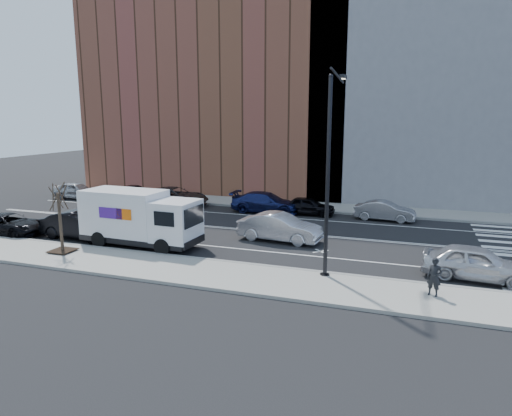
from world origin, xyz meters
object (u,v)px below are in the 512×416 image
Objects in this scene: fedex_van at (140,218)px; far_parked_b at (134,195)px; pedestrian at (434,277)px; far_parked_a at (77,191)px; near_parked_front at (477,263)px; driving_sedan at (280,227)px.

fedex_van is 13.78m from far_parked_b.
pedestrian is at bearing -7.86° from fedex_van.
far_parked_a is at bearing 171.88° from pedestrian.
near_parked_front is (25.44, -10.96, 0.06)m from far_parked_b.
far_parked_a is 32.92m from pedestrian.
fedex_van is 1.60× the size of far_parked_a.
pedestrian reaches higher than near_parked_front.
far_parked_a is at bearing 94.70° from far_parked_b.
fedex_van reaches higher than far_parked_b.
pedestrian is (15.57, -2.82, -0.73)m from fedex_van.
near_parked_front is (10.26, -3.44, -0.03)m from driving_sedan.
fedex_van reaches higher than pedestrian.
fedex_van reaches higher than far_parked_a.
pedestrian is at bearing -114.23° from far_parked_b.
far_parked_a is at bearing 76.84° from near_parked_front.
driving_sedan is at bearing 77.77° from near_parked_front.
fedex_van reaches higher than near_parked_front.
near_parked_front is at bearing -109.28° from far_parked_a.
far_parked_a is 33.50m from near_parked_front.
near_parked_front reaches higher than far_parked_b.
far_parked_b is at bearing 72.99° from near_parked_front.
far_parked_b is at bearing 69.17° from driving_sedan.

